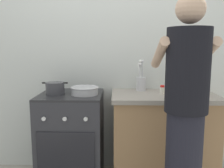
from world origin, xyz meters
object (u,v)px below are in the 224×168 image
at_px(spice_bottle, 162,90).
at_px(person, 185,117).
at_px(mixing_bowl, 85,90).
at_px(oil_bottle, 188,85).
at_px(utensil_crock, 141,82).
at_px(pot, 55,88).
at_px(stove_range, 72,138).

relative_size(spice_bottle, person, 0.05).
relative_size(mixing_bowl, oil_bottle, 1.06).
distance_m(mixing_bowl, utensil_crock, 0.60).
bearing_deg(utensil_crock, person, -73.78).
xyz_separation_m(mixing_bowl, person, (0.79, -0.59, -0.08)).
distance_m(pot, spice_bottle, 1.03).
bearing_deg(oil_bottle, pot, 177.67).
bearing_deg(utensil_crock, pot, -164.98).
height_order(spice_bottle, oil_bottle, oil_bottle).
height_order(stove_range, mixing_bowl, mixing_bowl).
distance_m(pot, utensil_crock, 0.86).
bearing_deg(pot, spice_bottle, 3.28).
height_order(mixing_bowl, person, person).
height_order(utensil_crock, person, person).
distance_m(stove_range, pot, 0.53).
bearing_deg(spice_bottle, utensil_crock, 138.97).
xyz_separation_m(stove_range, oil_bottle, (1.10, -0.10, 0.56)).
distance_m(stove_range, spice_bottle, 1.01).
bearing_deg(person, spice_bottle, 94.07).
xyz_separation_m(pot, oil_bottle, (1.24, -0.05, 0.05)).
bearing_deg(oil_bottle, spice_bottle, 152.82).
bearing_deg(oil_bottle, mixing_bowl, 176.95).
height_order(stove_range, pot, pot).
height_order(pot, oil_bottle, oil_bottle).
relative_size(utensil_crock, oil_bottle, 1.27).
relative_size(stove_range, person, 0.53).
height_order(pot, spice_bottle, pot).
bearing_deg(spice_bottle, stove_range, -179.23).
bearing_deg(person, oil_bottle, 72.80).
height_order(mixing_bowl, oil_bottle, oil_bottle).
distance_m(stove_range, mixing_bowl, 0.51).
xyz_separation_m(mixing_bowl, spice_bottle, (0.74, 0.06, -0.00)).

